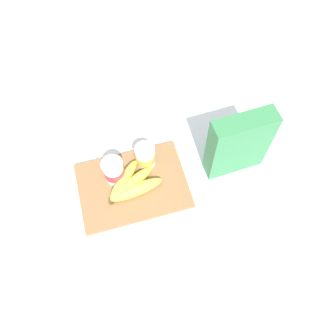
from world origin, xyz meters
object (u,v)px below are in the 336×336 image
at_px(yogurt_cup_front, 114,171).
at_px(banana_bunch, 131,185).
at_px(cereal_box, 238,145).
at_px(yogurt_cup_back, 145,156).
at_px(cutting_board, 133,185).

xyz_separation_m(yogurt_cup_front, banana_bunch, (0.04, -0.05, -0.03)).
bearing_deg(cereal_box, yogurt_cup_front, 170.04).
bearing_deg(yogurt_cup_back, banana_bunch, -131.36).
distance_m(cutting_board, yogurt_cup_back, 0.10).
distance_m(yogurt_cup_front, yogurt_cup_back, 0.11).
distance_m(cutting_board, yogurt_cup_front, 0.08).
relative_size(yogurt_cup_front, yogurt_cup_back, 1.12).
xyz_separation_m(cereal_box, banana_bunch, (-0.33, -0.00, -0.09)).
relative_size(cereal_box, banana_bunch, 1.34).
height_order(yogurt_cup_front, banana_bunch, yogurt_cup_front).
height_order(cutting_board, yogurt_cup_back, yogurt_cup_back).
xyz_separation_m(yogurt_cup_back, banana_bunch, (-0.06, -0.07, -0.02)).
relative_size(cutting_board, cereal_box, 1.39).
xyz_separation_m(yogurt_cup_front, yogurt_cup_back, (0.10, 0.03, -0.00)).
height_order(cereal_box, yogurt_cup_back, cereal_box).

